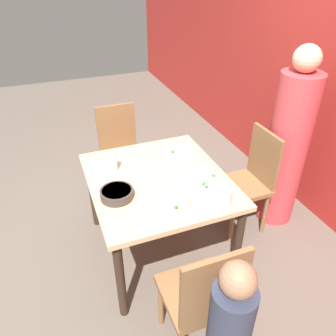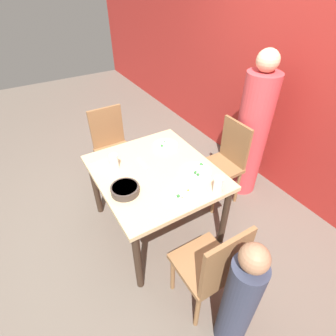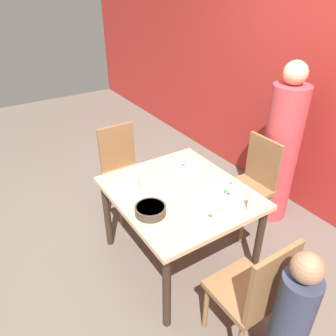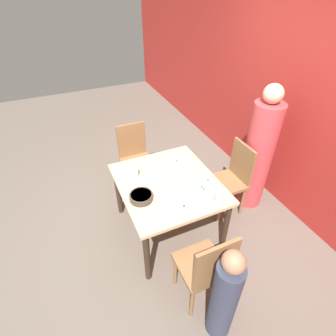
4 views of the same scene
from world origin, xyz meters
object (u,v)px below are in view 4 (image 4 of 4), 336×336
chair_child_spot (206,267)px  person_child (224,298)px  chair_adult_spot (232,177)px  person_adult (258,155)px  plate_rice_adult (181,160)px  bowl_curry (141,197)px  glass_water_tall (135,172)px

chair_child_spot → person_child: bearing=90.0°
chair_adult_spot → person_adult: person_adult is taller
person_adult → plate_rice_adult: person_adult is taller
chair_adult_spot → person_adult: size_ratio=0.59×
person_child → plate_rice_adult: bearing=166.8°
person_adult → bowl_curry: 1.52m
chair_adult_spot → plate_rice_adult: chair_adult_spot is taller
bowl_curry → chair_child_spot: bearing=20.0°
person_child → bowl_curry: (-1.05, -0.28, 0.26)m
chair_child_spot → glass_water_tall: bearing=-78.5°
person_adult → person_child: 1.72m
plate_rice_adult → glass_water_tall: glass_water_tall is taller
person_adult → plate_rice_adult: size_ratio=6.54×
person_adult → person_child: (1.18, -1.23, -0.24)m
person_adult → glass_water_tall: size_ratio=11.95×
chair_child_spot → chair_adult_spot: bearing=-134.8°
chair_adult_spot → person_adult: (0.00, 0.34, 0.23)m
glass_water_tall → person_child: bearing=9.2°
person_child → glass_water_tall: (-1.39, -0.23, 0.29)m
chair_child_spot → bowl_curry: bearing=-70.0°
person_adult → person_child: bearing=-46.3°
bowl_curry → glass_water_tall: (-0.35, 0.05, 0.03)m
chair_child_spot → plate_rice_adult: chair_child_spot is taller
chair_adult_spot → person_child: size_ratio=0.88×
glass_water_tall → bowl_curry: bearing=-8.8°
chair_adult_spot → glass_water_tall: bearing=-101.0°
bowl_curry → plate_rice_adult: 0.74m
person_child → chair_adult_spot: bearing=142.7°
chair_child_spot → person_adult: bearing=-143.8°
chair_adult_spot → plate_rice_adult: (-0.27, -0.56, 0.24)m
chair_child_spot → person_child: size_ratio=0.88×
chair_child_spot → plate_rice_adult: bearing=-106.2°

